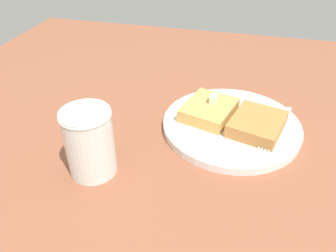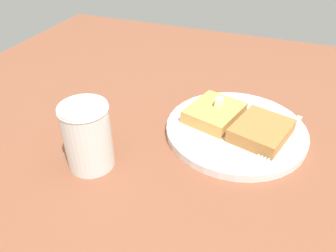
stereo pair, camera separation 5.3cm
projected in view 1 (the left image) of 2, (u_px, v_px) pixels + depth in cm
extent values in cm
cube|color=brown|center=(185.00, 161.00, 54.97)|extent=(121.02, 121.02, 2.34)
cylinder|color=white|center=(231.00, 125.00, 60.03)|extent=(24.94, 24.94, 1.43)
torus|color=#2E3638|center=(231.00, 124.00, 59.84)|extent=(24.94, 24.94, 0.80)
cube|color=tan|center=(209.00, 110.00, 60.77)|extent=(10.73, 11.80, 2.41)
cube|color=#AE7238|center=(257.00, 124.00, 57.06)|extent=(10.73, 11.80, 2.41)
cube|color=#F5EAC5|center=(213.00, 99.00, 60.10)|extent=(1.39, 1.54, 1.52)
cube|color=silver|center=(282.00, 121.00, 59.72)|extent=(4.03, 9.77, 0.36)
cube|color=silver|center=(271.00, 139.00, 55.33)|extent=(2.97, 3.35, 0.36)
cube|color=silver|center=(270.00, 150.00, 52.91)|extent=(1.32, 3.14, 0.36)
cube|color=silver|center=(266.00, 149.00, 53.15)|extent=(1.32, 3.14, 0.36)
cube|color=silver|center=(263.00, 148.00, 53.39)|extent=(1.32, 3.14, 0.36)
cube|color=silver|center=(260.00, 146.00, 53.64)|extent=(1.32, 3.14, 0.36)
cylinder|color=#552709|center=(91.00, 150.00, 49.22)|extent=(6.70, 6.70, 7.96)
cylinder|color=silver|center=(90.00, 143.00, 48.39)|extent=(7.28, 7.28, 10.82)
torus|color=silver|center=(85.00, 115.00, 45.50)|extent=(7.49, 7.49, 0.50)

